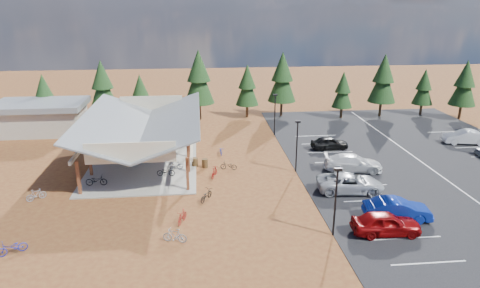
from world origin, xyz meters
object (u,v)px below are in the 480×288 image
Objects in this scene: lamp_post_2 at (275,112)px; bike_9 at (36,195)px; trash_bin_0 at (195,162)px; bike_0 at (96,180)px; bike_16 at (229,166)px; car_2 at (350,183)px; car_4 at (329,143)px; trash_bin_1 at (205,163)px; bike_14 at (221,151)px; lamp_post_0 at (336,197)px; bike_5 at (175,165)px; car_1 at (397,209)px; bike_1 at (117,156)px; bike_7 at (162,140)px; car_9 at (465,137)px; bike_pavilion at (143,124)px; bike_10 at (12,247)px; bike_6 at (167,152)px; car_3 at (353,163)px; bike_12 at (206,195)px; bike_4 at (166,172)px; outbuilding at (41,117)px; bike_15 at (214,172)px; lamp_post_1 at (297,143)px; bike_2 at (119,149)px; bike_13 at (175,235)px; bike_11 at (182,216)px; car_0 at (386,223)px; bike_3 at (143,137)px.

lamp_post_2 is 28.16m from bike_9.
bike_0 is at bearing -155.36° from trash_bin_0.
bike_16 is 11.89m from car_2.
trash_bin_0 is at bearing 101.22° from car_4.
trash_bin_1 reaches higher than bike_14.
bike_16 is (-6.50, 13.11, -2.55)m from lamp_post_0.
car_1 is at bearing -136.56° from bike_5.
bike_14 is at bearing -77.67° from bike_1.
car_9 reaches higher than bike_7.
bike_pavilion is 36.55m from car_9.
car_2 is at bearing 77.35° from bike_10.
car_3 is (18.33, -5.85, 0.31)m from bike_6.
bike_5 is (-2.91, -0.62, 0.12)m from trash_bin_1.
bike_16 is 28.39m from car_9.
car_1 reaches higher than trash_bin_1.
car_1 is (12.48, -15.84, 0.45)m from bike_14.
trash_bin_0 is 7.87m from bike_12.
bike_4 is 34.55m from car_9.
outbuilding reaches higher than bike_5.
bike_16 is at bearing -111.09° from bike_15.
outbuilding is 2.14× the size of lamp_post_1.
bike_13 is (6.87, -18.67, -0.07)m from bike_2.
trash_bin_1 is 0.54× the size of bike_11.
lamp_post_2 reaches higher than bike_15.
lamp_post_2 is at bearing 11.78° from car_0.
car_2 is (12.45, -7.03, 0.39)m from trash_bin_1.
bike_2 is 12.88m from bike_16.
lamp_post_0 is 3.29× the size of bike_14.
bike_3 is at bearing 72.34° from car_3.
bike_pavilion is at bearing 60.87° from car_1.
trash_bin_1 is at bearing -164.68° from bike_7.
trash_bin_1 is 14.62m from car_4.
car_3 is (15.38, -2.71, 0.40)m from trash_bin_0.
bike_15 is at bearing -113.30° from bike_9.
bike_12 is at bearing -83.08° from trash_bin_0.
car_9 is (17.76, 11.47, 0.00)m from car_2.
bike_13 is at bearing -104.37° from bike_14.
trash_bin_1 is 18.81m from car_1.
bike_4 is (-12.53, -0.13, -2.43)m from lamp_post_1.
bike_4 is at bearing 56.36° from car_0.
bike_1 is 0.32× the size of car_2.
outbuilding is 6.05× the size of bike_12.
bike_1 is at bearing 138.31° from bike_10.
bike_1 is 13.35m from bike_12.
bike_pavilion reaches higher than bike_10.
bike_10 is at bearing 121.22° from car_4.
bike_16 is at bearing -24.60° from bike_pavilion.
bike_14 is at bearing -90.78° from bike_6.
bike_2 reaches higher than bike_5.
bike_12 is (-8.86, 6.47, -2.50)m from lamp_post_0.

